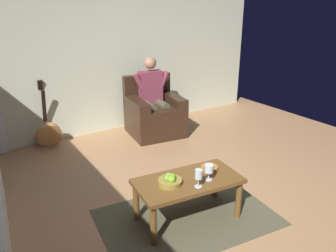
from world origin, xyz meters
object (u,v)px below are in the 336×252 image
coffee_table (188,185)px  guitar (49,132)px  wine_glass_far (209,169)px  decorative_dish (210,167)px  wine_glass_near (199,175)px  fruit_bowl (170,180)px  armchair (154,114)px  person_seated (153,94)px

coffee_table → guitar: size_ratio=1.09×
wine_glass_far → decorative_dish: (-0.16, -0.18, -0.10)m
wine_glass_near → wine_glass_far: (-0.16, -0.05, -0.01)m
coffee_table → wine_glass_far: wine_glass_far is taller
fruit_bowl → decorative_dish: 0.52m
wine_glass_near → wine_glass_far: 0.17m
coffee_table → guitar: bearing=-75.3°
coffee_table → wine_glass_near: (0.00, 0.16, 0.19)m
armchair → wine_glass_far: bearing=79.8°
coffee_table → wine_glass_far: size_ratio=6.70×
coffee_table → decorative_dish: size_ratio=5.99×
armchair → fruit_bowl: armchair is taller
wine_glass_near → decorative_dish: wine_glass_near is taller
guitar → decorative_dish: (-1.00, 2.52, 0.23)m
person_seated → decorative_dish: size_ratio=6.85×
coffee_table → fruit_bowl: bearing=-5.5°
coffee_table → wine_glass_far: (-0.16, 0.11, 0.18)m
fruit_bowl → decorative_dish: size_ratio=1.26×
wine_glass_near → fruit_bowl: size_ratio=0.78×
coffee_table → wine_glass_near: 0.25m
person_seated → fruit_bowl: person_seated is taller
wine_glass_near → decorative_dish: size_ratio=0.98×
coffee_table → armchair: bearing=-112.7°
person_seated → decorative_dish: person_seated is taller
coffee_table → guitar: (0.68, -2.58, -0.15)m
armchair → wine_glass_near: armchair is taller
person_seated → wine_glass_near: (0.92, 2.36, -0.10)m
guitar → decorative_dish: 2.72m
armchair → person_seated: bearing=-90.0°
decorative_dish → wine_glass_near: bearing=35.0°
wine_glass_near → fruit_bowl: wine_glass_near is taller
wine_glass_near → wine_glass_far: wine_glass_near is taller
person_seated → guitar: (1.59, -0.38, -0.44)m
coffee_table → wine_glass_near: wine_glass_near is taller
armchair → fruit_bowl: (1.11, 2.16, 0.15)m
armchair → decorative_dish: size_ratio=5.15×
armchair → person_seated: 0.33m
armchair → fruit_bowl: size_ratio=4.08×
armchair → fruit_bowl: 2.44m
armchair → guitar: guitar is taller
coffee_table → fruit_bowl: 0.23m
person_seated → decorative_dish: 2.23m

